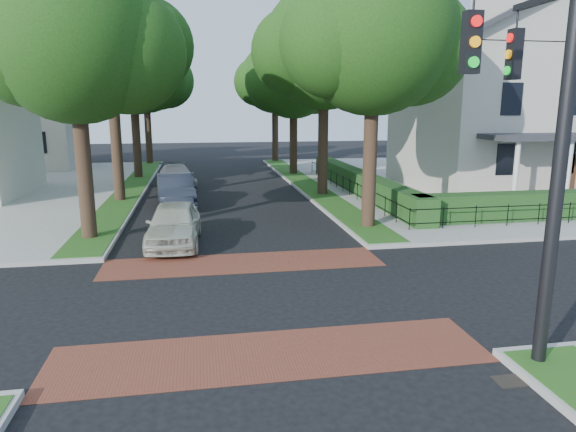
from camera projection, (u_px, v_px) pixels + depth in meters
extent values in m
plane|color=black|center=(254.00, 298.00, 13.66)|extent=(120.00, 120.00, 0.00)
cube|color=gray|center=(507.00, 179.00, 35.21)|extent=(30.00, 30.00, 0.15)
cube|color=brown|center=(244.00, 263.00, 16.74)|extent=(9.00, 2.20, 0.01)
cube|color=brown|center=(271.00, 354.00, 10.58)|extent=(9.00, 2.20, 0.01)
cube|color=black|center=(512.00, 381.00, 9.57)|extent=(0.65, 0.45, 0.01)
cube|color=#274E16|center=(306.00, 183.00, 32.93)|extent=(1.60, 29.80, 0.02)
cube|color=#274E16|center=(132.00, 188.00, 31.12)|extent=(1.60, 29.80, 0.02)
cylinder|color=black|center=(371.00, 136.00, 20.52)|extent=(0.56, 0.56, 7.35)
sphere|color=#1A380F|center=(374.00, 34.00, 19.70)|extent=(6.20, 6.20, 6.20)
sphere|color=#1A380F|center=(412.00, 47.00, 20.36)|extent=(4.65, 4.65, 4.65)
sphere|color=#1A380F|center=(336.00, 41.00, 19.31)|extent=(4.34, 4.34, 4.34)
sphere|color=#1A380F|center=(364.00, 27.00, 21.10)|extent=(4.03, 4.03, 4.03)
cylinder|color=black|center=(323.00, 125.00, 28.19)|extent=(0.56, 0.56, 7.70)
sphere|color=#1A380F|center=(324.00, 47.00, 27.33)|extent=(6.60, 6.60, 6.60)
sphere|color=#1A380F|center=(355.00, 56.00, 28.01)|extent=(4.95, 4.95, 4.95)
sphere|color=#1A380F|center=(295.00, 52.00, 26.92)|extent=(4.62, 4.62, 4.62)
sphere|color=#1A380F|center=(319.00, 41.00, 28.83)|extent=(4.29, 4.29, 4.29)
cylinder|color=black|center=(293.00, 128.00, 36.96)|extent=(0.56, 0.56, 6.65)
sphere|color=#1A380F|center=(294.00, 77.00, 36.22)|extent=(5.80, 5.80, 5.80)
sphere|color=#1A380F|center=(315.00, 83.00, 36.86)|extent=(4.35, 4.35, 4.35)
sphere|color=#1A380F|center=(274.00, 81.00, 35.85)|extent=(4.06, 4.06, 4.06)
sphere|color=#1A380F|center=(291.00, 71.00, 37.53)|extent=(3.77, 3.77, 3.77)
cylinder|color=black|center=(275.00, 121.00, 45.59)|extent=(0.56, 0.56, 7.00)
sphere|color=#1A380F|center=(275.00, 78.00, 44.81)|extent=(6.00, 6.00, 6.00)
sphere|color=#1A380F|center=(293.00, 83.00, 45.46)|extent=(4.50, 4.50, 4.50)
sphere|color=#1A380F|center=(258.00, 82.00, 44.43)|extent=(4.20, 4.20, 4.20)
sphere|color=#1A380F|center=(273.00, 74.00, 46.17)|extent=(3.90, 3.90, 3.90)
cylinder|color=black|center=(82.00, 144.00, 18.71)|extent=(0.56, 0.56, 7.00)
sphere|color=#1A380F|center=(73.00, 38.00, 17.93)|extent=(6.00, 6.00, 6.00)
sphere|color=#1A380F|center=(124.00, 51.00, 18.58)|extent=(4.50, 4.50, 4.50)
sphere|color=#1A380F|center=(26.00, 45.00, 17.55)|extent=(4.20, 4.20, 4.20)
sphere|color=#1A380F|center=(84.00, 29.00, 19.29)|extent=(3.90, 3.90, 3.90)
cylinder|color=black|center=(115.00, 123.00, 26.30)|extent=(0.56, 0.56, 8.05)
sphere|color=#1A380F|center=(109.00, 36.00, 25.41)|extent=(6.40, 6.40, 6.40)
sphere|color=#1A380F|center=(146.00, 45.00, 26.08)|extent=(4.80, 4.80, 4.80)
sphere|color=#1A380F|center=(74.00, 41.00, 25.01)|extent=(4.48, 4.48, 4.48)
sphere|color=#1A380F|center=(115.00, 30.00, 26.86)|extent=(4.16, 4.16, 4.16)
cylinder|color=black|center=(136.00, 127.00, 35.10)|extent=(0.56, 0.56, 6.86)
sphere|color=#1A380F|center=(132.00, 72.00, 34.33)|extent=(5.60, 5.60, 5.60)
sphere|color=#1A380F|center=(157.00, 79.00, 34.96)|extent=(4.20, 4.20, 4.20)
sphere|color=#1A380F|center=(110.00, 77.00, 33.97)|extent=(3.92, 3.92, 3.92)
sphere|color=#1A380F|center=(136.00, 66.00, 35.59)|extent=(3.64, 3.64, 3.64)
cylinder|color=black|center=(148.00, 121.00, 43.73)|extent=(0.56, 0.56, 7.14)
sphere|color=#1A380F|center=(145.00, 76.00, 42.94)|extent=(6.20, 6.20, 6.20)
sphere|color=#1A380F|center=(166.00, 81.00, 43.60)|extent=(4.65, 4.65, 4.65)
sphere|color=#1A380F|center=(126.00, 79.00, 42.55)|extent=(4.34, 4.34, 4.34)
sphere|color=#1A380F|center=(148.00, 71.00, 44.34)|extent=(4.03, 4.03, 4.03)
cube|color=#153D17|center=(360.00, 182.00, 29.24)|extent=(1.00, 18.00, 1.20)
cube|color=beige|center=(512.00, 120.00, 31.13)|extent=(12.00, 10.00, 8.00)
cylinder|color=white|center=(516.00, 172.00, 23.99)|extent=(0.24, 0.24, 3.00)
cylinder|color=white|center=(569.00, 170.00, 24.46)|extent=(0.24, 0.24, 3.00)
cube|color=beige|center=(19.00, 126.00, 41.16)|extent=(9.00, 8.00, 6.50)
cube|color=brown|center=(42.00, 59.00, 39.01)|extent=(0.80, 0.80, 3.64)
cylinder|color=black|center=(561.00, 156.00, 9.21)|extent=(0.26, 0.26, 8.00)
cube|color=black|center=(545.00, 0.00, 9.49)|extent=(0.12, 1.80, 0.12)
cube|color=black|center=(471.00, 43.00, 8.49)|extent=(0.28, 0.22, 1.00)
cylinder|color=red|center=(477.00, 21.00, 8.30)|extent=(0.18, 0.05, 0.18)
cylinder|color=orange|center=(475.00, 42.00, 8.37)|extent=(0.18, 0.05, 0.18)
cylinder|color=#0CB226|center=(474.00, 62.00, 8.43)|extent=(0.18, 0.05, 0.18)
cube|color=black|center=(514.00, 54.00, 10.45)|extent=(0.22, 0.28, 1.00)
cylinder|color=red|center=(510.00, 38.00, 10.36)|extent=(0.05, 0.18, 0.18)
cylinder|color=orange|center=(508.00, 54.00, 10.43)|extent=(0.05, 0.18, 0.18)
cylinder|color=#0CB226|center=(507.00, 71.00, 10.49)|extent=(0.05, 0.18, 0.18)
imported|color=beige|center=(174.00, 224.00, 18.81)|extent=(2.04, 4.68, 1.57)
imported|color=#212632|center=(176.00, 190.00, 26.08)|extent=(2.22, 5.05, 1.61)
imported|color=slate|center=(177.00, 177.00, 31.62)|extent=(2.75, 5.19, 1.43)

